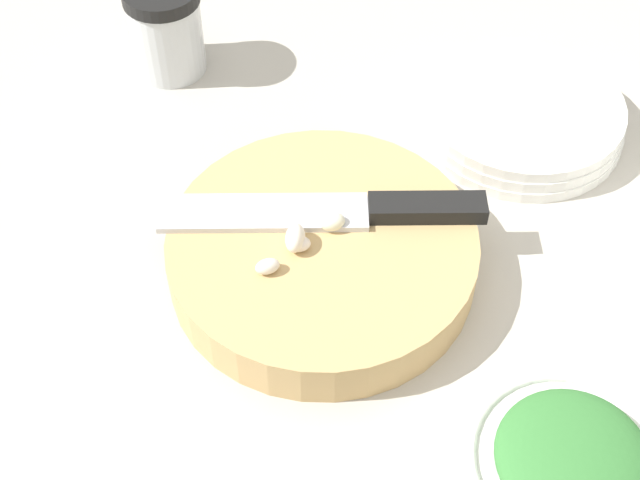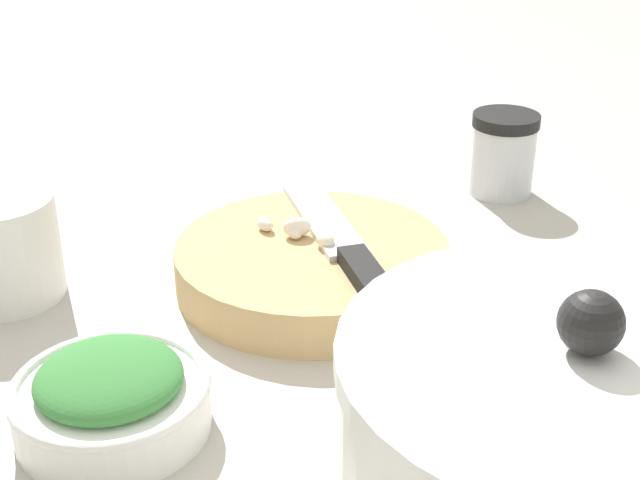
{
  "view_description": "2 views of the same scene",
  "coord_description": "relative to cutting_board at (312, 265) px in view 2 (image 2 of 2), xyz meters",
  "views": [
    {
      "loc": [
        0.38,
        -0.06,
        0.51
      ],
      "look_at": [
        -0.01,
        -0.03,
        0.05
      ],
      "focal_mm": 50.0,
      "sensor_mm": 36.0,
      "label": 1
    },
    {
      "loc": [
        0.18,
        0.58,
        0.36
      ],
      "look_at": [
        -0.03,
        -0.02,
        0.04
      ],
      "focal_mm": 50.0,
      "sensor_mm": 36.0,
      "label": 2
    }
  ],
  "objects": [
    {
      "name": "ground_plane",
      "position": [
        0.03,
        0.03,
        -0.02
      ],
      "size": [
        5.0,
        5.0,
        0.0
      ],
      "primitive_type": "plane",
      "color": "#B2ADA3"
    },
    {
      "name": "cutting_board",
      "position": [
        0.0,
        0.0,
        0.0
      ],
      "size": [
        0.22,
        0.22,
        0.04
      ],
      "color": "tan",
      "rests_on": "ground_plane"
    },
    {
      "name": "chef_knife",
      "position": [
        -0.02,
        0.02,
        0.02
      ],
      "size": [
        0.04,
        0.24,
        0.01
      ],
      "rotation": [
        0.0,
        0.0,
        3.08
      ],
      "color": "black",
      "rests_on": "cutting_board"
    },
    {
      "name": "garlic_cloves",
      "position": [
        0.01,
        -0.02,
        0.03
      ],
      "size": [
        0.05,
        0.07,
        0.02
      ],
      "color": "silver",
      "rests_on": "cutting_board"
    },
    {
      "name": "herb_bowl",
      "position": [
        0.18,
        0.13,
        0.01
      ],
      "size": [
        0.13,
        0.13,
        0.05
      ],
      "color": "silver",
      "rests_on": "ground_plane"
    },
    {
      "name": "spice_jar",
      "position": [
        -0.24,
        -0.12,
        0.02
      ],
      "size": [
        0.07,
        0.07,
        0.08
      ],
      "color": "silver",
      "rests_on": "ground_plane"
    },
    {
      "name": "coffee_mug",
      "position": [
        0.24,
        -0.07,
        0.02
      ],
      "size": [
        0.09,
        0.12,
        0.08
      ],
      "color": "silver",
      "rests_on": "ground_plane"
    },
    {
      "name": "plate_stack",
      "position": [
        -0.14,
        0.18,
        -0.0
      ],
      "size": [
        0.17,
        0.17,
        0.03
      ],
      "color": "silver",
      "rests_on": "ground_plane"
    }
  ]
}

